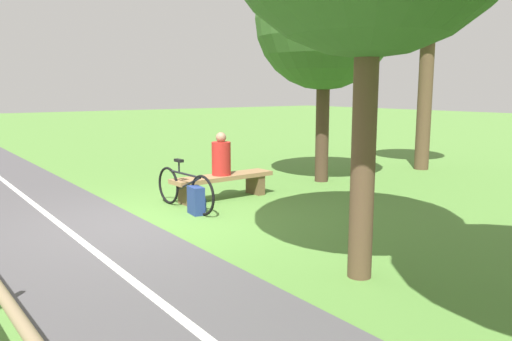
{
  "coord_description": "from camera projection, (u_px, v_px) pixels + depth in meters",
  "views": [
    {
      "loc": [
        3.06,
        6.94,
        2.02
      ],
      "look_at": [
        -1.42,
        0.93,
        0.8
      ],
      "focal_mm": 35.12,
      "sensor_mm": 36.0,
      "label": 1
    }
  ],
  "objects": [
    {
      "name": "person_seated",
      "position": [
        221.0,
        157.0,
        9.18
      ],
      "size": [
        0.36,
        0.36,
        0.79
      ],
      "rotation": [
        0.0,
        0.0,
        0.02
      ],
      "color": "#B2231E",
      "rests_on": "bench"
    },
    {
      "name": "bicycle",
      "position": [
        185.0,
        189.0,
        8.47
      ],
      "size": [
        0.14,
        1.75,
        0.85
      ],
      "rotation": [
        0.0,
        0.0,
        1.62
      ],
      "color": "black",
      "rests_on": "ground_plane"
    },
    {
      "name": "bench",
      "position": [
        223.0,
        182.0,
        9.28
      ],
      "size": [
        2.04,
        0.51,
        0.46
      ],
      "rotation": [
        0.0,
        0.0,
        0.02
      ],
      "color": "#937047",
      "rests_on": "ground_plane"
    },
    {
      "name": "ground_plane",
      "position": [
        145.0,
        224.0,
        7.62
      ],
      "size": [
        80.0,
        80.0,
        0.0
      ],
      "primitive_type": "plane",
      "color": "#548438"
    },
    {
      "name": "backpack",
      "position": [
        196.0,
        201.0,
        8.17
      ],
      "size": [
        0.25,
        0.35,
        0.46
      ],
      "rotation": [
        0.0,
        0.0,
        1.45
      ],
      "color": "navy",
      "rests_on": "ground_plane"
    },
    {
      "name": "tree_far_left",
      "position": [
        325.0,
        20.0,
        10.58
      ],
      "size": [
        2.97,
        2.97,
        4.97
      ],
      "color": "#473323",
      "rests_on": "ground_plane"
    }
  ]
}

